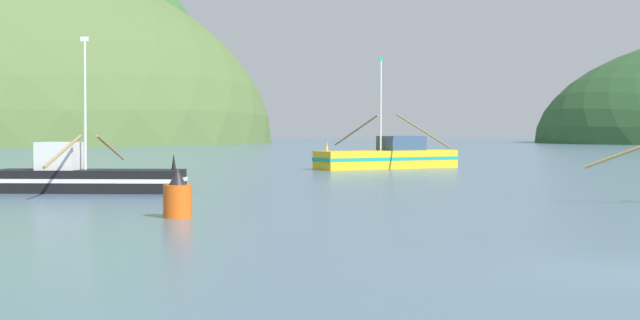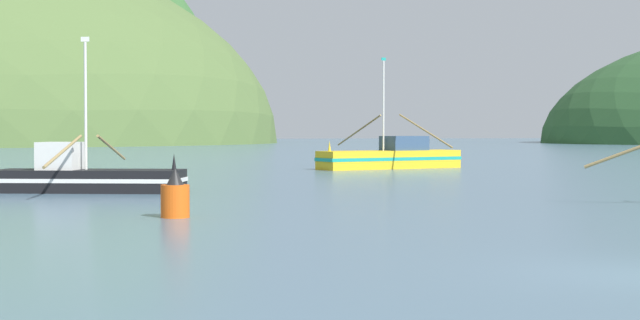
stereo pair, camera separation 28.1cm
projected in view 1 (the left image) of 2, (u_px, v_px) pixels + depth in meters
hill_far_center at (33, 143)px, 207.98m from camera, size 86.13×68.91×102.46m
fishing_boat_yellow at (389, 157)px, 63.57m from camera, size 10.96×12.89×7.65m
fishing_boat_black at (85, 177)px, 38.96m from camera, size 8.32×10.45×6.60m
channel_buoy at (178, 197)px, 27.50m from camera, size 0.86×0.86×1.49m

